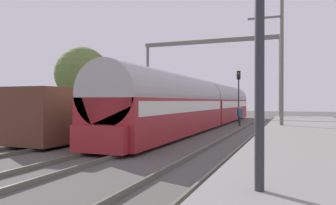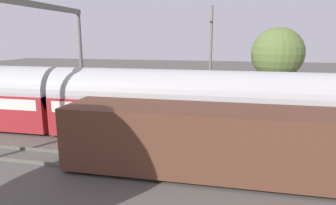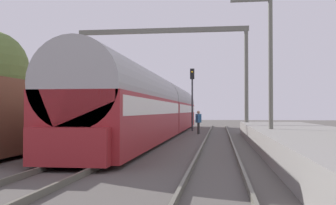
# 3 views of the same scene
# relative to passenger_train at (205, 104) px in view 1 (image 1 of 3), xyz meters

# --- Properties ---
(ground) EXTENTS (120.00, 120.00, 0.00)m
(ground) POSITION_rel_passenger_train_xyz_m (0.00, -12.91, -1.97)
(ground) COLOR #524E49
(track_far_west) EXTENTS (1.52, 60.00, 0.16)m
(track_far_west) POSITION_rel_passenger_train_xyz_m (-4.17, -12.91, -1.89)
(track_far_west) COLOR #5F5E52
(track_far_west) RESTS_ON ground
(track_west) EXTENTS (1.52, 60.00, 0.16)m
(track_west) POSITION_rel_passenger_train_xyz_m (0.00, -12.91, -1.89)
(track_west) COLOR #5F5E52
(track_west) RESTS_ON ground
(track_east) EXTENTS (1.52, 60.00, 0.16)m
(track_east) POSITION_rel_passenger_train_xyz_m (4.17, -12.91, -1.89)
(track_east) COLOR #5F5E52
(track_east) RESTS_ON ground
(platform) EXTENTS (4.40, 28.00, 0.90)m
(platform) POSITION_rel_passenger_train_xyz_m (7.98, -10.91, -1.52)
(platform) COLOR gray
(platform) RESTS_ON ground
(passenger_train) EXTENTS (2.93, 32.85, 3.82)m
(passenger_train) POSITION_rel_passenger_train_xyz_m (0.00, 0.00, 0.00)
(passenger_train) COLOR maroon
(passenger_train) RESTS_ON ground
(freight_car) EXTENTS (2.80, 13.00, 2.70)m
(freight_car) POSITION_rel_passenger_train_xyz_m (-4.17, -9.87, -0.50)
(freight_car) COLOR #563323
(freight_car) RESTS_ON ground
(person_crossing) EXTENTS (0.44, 0.46, 1.73)m
(person_crossing) POSITION_rel_passenger_train_xyz_m (2.69, 2.03, -0.94)
(person_crossing) COLOR #313131
(person_crossing) RESTS_ON ground
(railway_signal_near) EXTENTS (0.36, 0.30, 4.78)m
(railway_signal_near) POSITION_rel_passenger_train_xyz_m (6.66, -22.40, 1.10)
(railway_signal_near) COLOR #2D2D33
(railway_signal_near) RESTS_ON ground
(railway_signal_far) EXTENTS (0.36, 0.30, 5.35)m
(railway_signal_far) POSITION_rel_passenger_train_xyz_m (1.92, 6.56, 1.44)
(railway_signal_far) COLOR #2D2D33
(railway_signal_far) RESTS_ON ground
(catenary_gantry) EXTENTS (12.73, 0.28, 7.86)m
(catenary_gantry) POSITION_rel_passenger_train_xyz_m (0.00, 1.64, 3.68)
(catenary_gantry) COLOR #65675D
(catenary_gantry) RESTS_ON ground
(catenary_pole_east_mid) EXTENTS (1.90, 0.20, 8.00)m
(catenary_pole_east_mid) POSITION_rel_passenger_train_xyz_m (6.52, -8.75, 2.18)
(catenary_pole_east_mid) COLOR #65675D
(catenary_pole_east_mid) RESTS_ON ground
(tree_west_background) EXTENTS (5.27, 5.27, 7.49)m
(tree_west_background) POSITION_rel_passenger_train_xyz_m (-12.05, -0.87, 2.87)
(tree_west_background) COLOR #4C3826
(tree_west_background) RESTS_ON ground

